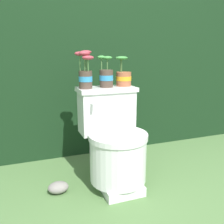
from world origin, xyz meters
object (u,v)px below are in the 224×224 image
(toilet, at_px, (114,143))
(potted_plant_left, at_px, (85,73))
(garden_stone, at_px, (58,187))
(potted_plant_midleft, at_px, (106,76))
(potted_plant_middle, at_px, (123,76))

(toilet, relative_size, potted_plant_left, 2.59)
(toilet, height_order, potted_plant_left, potted_plant_left)
(potted_plant_left, height_order, garden_stone, potted_plant_left)
(potted_plant_midleft, height_order, potted_plant_middle, potted_plant_midleft)
(toilet, xyz_separation_m, garden_stone, (-0.40, 0.00, -0.26))
(potted_plant_middle, bearing_deg, garden_stone, -161.58)
(potted_plant_midleft, bearing_deg, potted_plant_left, -173.35)
(toilet, xyz_separation_m, potted_plant_midleft, (0.00, 0.16, 0.44))
(toilet, height_order, potted_plant_middle, potted_plant_middle)
(toilet, height_order, potted_plant_midleft, potted_plant_midleft)
(potted_plant_left, distance_m, potted_plant_middle, 0.30)
(garden_stone, bearing_deg, toilet, -0.12)
(toilet, distance_m, potted_plant_midleft, 0.47)
(potted_plant_left, bearing_deg, potted_plant_midleft, 6.65)
(potted_plant_left, xyz_separation_m, potted_plant_middle, (0.30, 0.04, -0.03))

